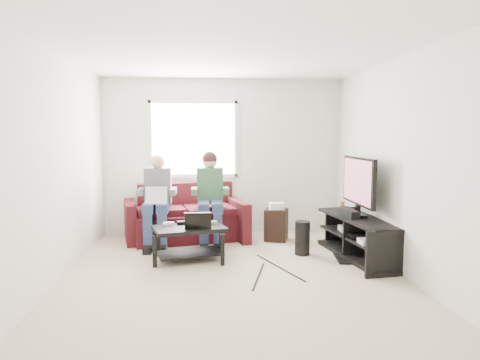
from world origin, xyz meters
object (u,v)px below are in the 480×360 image
(tv_stand, at_px, (360,240))
(coffee_table, at_px, (189,236))
(sofa, at_px, (185,219))
(subwoofer, at_px, (302,238))
(end_table, at_px, (276,223))
(tv, at_px, (359,183))

(tv_stand, bearing_deg, coffee_table, 178.45)
(sofa, relative_size, subwoofer, 4.35)
(sofa, xyz_separation_m, end_table, (1.44, -0.22, -0.05))
(tv_stand, relative_size, subwoofer, 3.69)
(coffee_table, height_order, subwoofer, subwoofer)
(tv_stand, distance_m, end_table, 1.43)
(coffee_table, xyz_separation_m, end_table, (1.34, 0.99, -0.07))
(sofa, bearing_deg, tv, -25.93)
(sofa, bearing_deg, coffee_table, -85.02)
(tv, height_order, end_table, tv)
(sofa, bearing_deg, tv_stand, -27.80)
(tv, bearing_deg, sofa, 154.07)
(tv, xyz_separation_m, subwoofer, (-0.74, 0.11, -0.78))
(tv, xyz_separation_m, end_table, (-0.96, 0.95, -0.75))
(tv_stand, relative_size, end_table, 2.88)
(coffee_table, distance_m, end_table, 1.67)
(coffee_table, xyz_separation_m, tv_stand, (2.31, -0.06, -0.09))
(tv, distance_m, end_table, 1.55)
(tv_stand, bearing_deg, end_table, 132.56)
(end_table, bearing_deg, coffee_table, -143.50)
(sofa, xyz_separation_m, tv_stand, (2.41, -1.27, -0.08))
(sofa, height_order, tv_stand, sofa)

